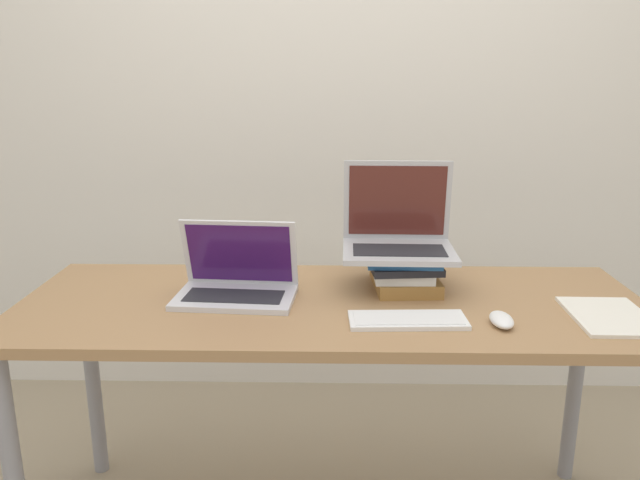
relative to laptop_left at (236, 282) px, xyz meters
name	(u,v)px	position (x,y,z in m)	size (l,w,h in m)	color
wall_back	(333,83)	(0.28, 0.94, 0.54)	(8.00, 0.05, 2.70)	silver
desk	(332,326)	(0.28, -0.03, -0.12)	(1.79, 0.67, 0.76)	#9E754C
laptop_left	(236,282)	(0.00, 0.00, 0.00)	(0.35, 0.24, 0.22)	silver
book_stack	(403,269)	(0.49, 0.10, 0.01)	(0.23, 0.27, 0.11)	olive
laptop_on_books	(398,234)	(0.47, 0.11, 0.12)	(0.33, 0.26, 0.26)	#B2B2B7
wireless_keyboard	(407,320)	(0.47, -0.18, -0.04)	(0.31, 0.13, 0.01)	white
mouse	(501,320)	(0.71, -0.19, -0.03)	(0.06, 0.11, 0.03)	white
notepad	(609,316)	(1.01, -0.14, -0.04)	(0.21, 0.27, 0.01)	white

